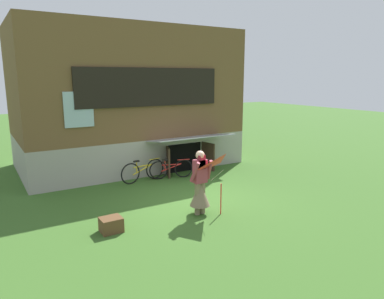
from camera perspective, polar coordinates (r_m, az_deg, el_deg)
The scene contains 7 objects.
ground_plane at distance 10.33m, azimuth 0.89°, elevation -8.15°, with size 60.00×60.00×0.00m, color #386023.
log_house at distance 14.45m, azimuth -10.45°, elevation 8.09°, with size 8.19×5.62×5.31m.
person at distance 9.12m, azimuth 1.31°, elevation -6.17°, with size 0.61×0.53×1.67m.
kite at distance 8.81m, azimuth 5.49°, elevation -2.96°, with size 0.92×0.93×1.54m.
bicycle_red at distance 12.40m, azimuth -3.38°, elevation -3.12°, with size 1.48×0.48×0.70m.
bicycle_yellow at distance 12.13m, azimuth -7.91°, elevation -3.41°, with size 1.67×0.30×0.77m.
wooden_crate at distance 8.51m, azimuth -12.88°, elevation -11.71°, with size 0.48×0.41×0.34m, color brown.
Camera 1 is at (-5.23, -8.19, 3.50)m, focal length 33.14 mm.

